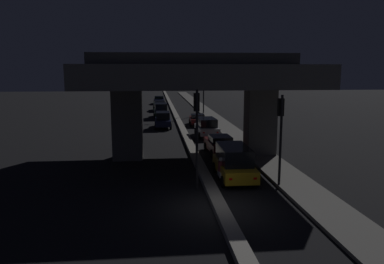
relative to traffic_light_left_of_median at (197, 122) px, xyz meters
name	(u,v)px	position (x,y,z in m)	size (l,w,h in m)	color
ground_plane	(219,209)	(0.73, -2.99, -3.67)	(200.00, 200.00, 0.00)	black
median_divider	(176,116)	(0.73, 32.01, -3.53)	(0.65, 126.00, 0.29)	gray
sidewalk_right	(220,123)	(5.64, 25.01, -3.59)	(2.32, 126.00, 0.17)	slate
elevated_overpass	(195,81)	(0.73, 7.60, 1.94)	(15.42, 12.81, 7.63)	slate
traffic_light_left_of_median	(197,122)	(0.00, 0.00, 0.00)	(0.30, 0.49, 5.41)	black
traffic_light_right_of_median	(281,125)	(4.58, 0.00, -0.20)	(0.30, 0.49, 5.10)	black
street_lamp	(202,80)	(4.70, 34.94, 1.23)	(2.05, 0.32, 8.37)	#2D2D30
car_taxi_yellow_lead	(234,162)	(2.43, 1.76, -2.65)	(2.08, 4.78, 1.96)	gold
car_dark_red_second	(220,144)	(2.75, 8.48, -2.92)	(2.03, 4.38, 1.44)	#591414
car_white_third	(207,127)	(2.83, 16.28, -2.73)	(2.14, 4.05, 1.78)	silver
car_dark_red_fourth	(198,119)	(2.79, 23.84, -3.01)	(2.06, 4.01, 1.29)	#591414
car_dark_blue_lead_oncoming	(163,120)	(-1.31, 22.17, -2.76)	(1.87, 4.14, 1.78)	#141938
car_dark_green_second_oncoming	(161,110)	(-1.38, 31.50, -2.66)	(2.04, 4.57, 1.94)	black
car_dark_green_third_oncoming	(160,106)	(-1.41, 40.29, -2.88)	(2.11, 4.44, 1.51)	black
car_dark_blue_fourth_oncoming	(159,100)	(-1.32, 52.39, -2.93)	(2.11, 4.58, 1.46)	#141938
motorcycle_white_filtering_near	(221,172)	(1.53, 1.11, -3.05)	(0.32, 1.78, 1.47)	black
pedestrian_on_sidewalk	(262,140)	(6.15, 8.57, -2.70)	(0.40, 0.40, 1.64)	#2D261E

